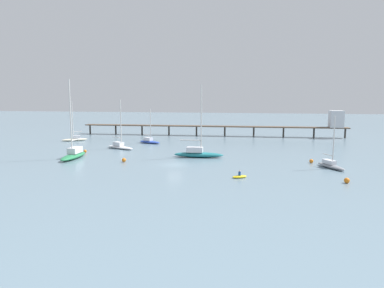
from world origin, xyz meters
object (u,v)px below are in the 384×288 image
object	(u,v)px
mooring_buoy_outer	(124,160)
pier	(266,123)
sailboat_gray	(331,164)
sailboat_green	(74,154)
sailboat_white	(120,146)
sailboat_cream	(75,138)
sailboat_teal	(198,153)
sailboat_blue	(149,141)
mooring_buoy_near	(347,180)
dinghy_yellow	(240,176)
mooring_buoy_far	(311,161)
mooring_buoy_mid	(85,151)

from	to	relation	value
mooring_buoy_outer	pier	bearing A→B (deg)	60.63
mooring_buoy_outer	sailboat_gray	bearing A→B (deg)	1.86
sailboat_green	sailboat_white	bearing A→B (deg)	74.49
sailboat_cream	sailboat_green	world-z (taller)	sailboat_green
sailboat_teal	mooring_buoy_outer	distance (m)	14.46
sailboat_cream	sailboat_blue	xyz separation A→B (m)	(21.09, -0.91, -0.08)
sailboat_teal	sailboat_blue	size ratio (longest dim) A/B	1.61
sailboat_cream	mooring_buoy_near	size ratio (longest dim) A/B	13.85
sailboat_green	sailboat_white	xyz separation A→B (m)	(3.80, 13.71, -0.23)
dinghy_yellow	sailboat_white	bearing A→B (deg)	139.40
sailboat_white	mooring_buoy_near	size ratio (longest dim) A/B	14.45
sailboat_cream	mooring_buoy_outer	distance (m)	36.28
pier	sailboat_green	size ratio (longest dim) A/B	5.29
pier	dinghy_yellow	xyz separation A→B (m)	(-4.82, -55.16, -3.77)
sailboat_white	mooring_buoy_near	world-z (taller)	sailboat_white
sailboat_green	dinghy_yellow	xyz separation A→B (m)	(32.19, -10.62, -0.70)
sailboat_white	mooring_buoy_near	distance (m)	49.69
sailboat_white	sailboat_gray	bearing A→B (deg)	-18.57
pier	mooring_buoy_near	size ratio (longest dim) A/B	103.99
sailboat_green	mooring_buoy_far	distance (m)	44.33
sailboat_green	dinghy_yellow	world-z (taller)	sailboat_green
sailboat_cream	mooring_buoy_outer	size ratio (longest dim) A/B	13.96
sailboat_blue	mooring_buoy_mid	bearing A→B (deg)	-116.82
sailboat_teal	mooring_buoy_near	world-z (taller)	sailboat_teal
dinghy_yellow	mooring_buoy_mid	xyz separation A→B (m)	(-33.36, 17.39, 0.10)
pier	dinghy_yellow	size ratio (longest dim) A/B	31.93
pier	mooring_buoy_outer	bearing A→B (deg)	-119.37
dinghy_yellow	mooring_buoy_mid	distance (m)	37.62
pier	mooring_buoy_far	xyz separation A→B (m)	(7.18, -41.09, -3.64)
sailboat_green	mooring_buoy_outer	bearing A→B (deg)	-9.66
sailboat_white	sailboat_gray	xyz separation A→B (m)	(42.87, -14.40, -0.06)
sailboat_green	mooring_buoy_near	bearing A→B (deg)	-13.44
sailboat_blue	dinghy_yellow	world-z (taller)	sailboat_blue
sailboat_white	dinghy_yellow	xyz separation A→B (m)	(28.38, -24.33, -0.47)
sailboat_green	mooring_buoy_far	xyz separation A→B (m)	(44.19, 3.45, -0.57)
sailboat_green	dinghy_yellow	distance (m)	33.90
sailboat_white	mooring_buoy_outer	size ratio (longest dim) A/B	14.56
sailboat_blue	mooring_buoy_outer	world-z (taller)	sailboat_blue
sailboat_teal	mooring_buoy_near	size ratio (longest dim) A/B	18.41
sailboat_blue	mooring_buoy_mid	distance (m)	19.37
sailboat_teal	mooring_buoy_near	bearing A→B (deg)	-35.55
pier	sailboat_blue	size ratio (longest dim) A/B	9.09
pier	mooring_buoy_outer	size ratio (longest dim) A/B	104.83
sailboat_blue	dinghy_yellow	distance (m)	42.53
sailboat_white	mooring_buoy_mid	xyz separation A→B (m)	(-4.98, -6.93, -0.37)
mooring_buoy_near	sailboat_cream	bearing A→B (deg)	149.06
mooring_buoy_far	mooring_buoy_outer	size ratio (longest dim) A/B	0.93
sailboat_teal	dinghy_yellow	size ratio (longest dim) A/B	5.65
dinghy_yellow	mooring_buoy_near	world-z (taller)	dinghy_yellow
sailboat_green	sailboat_white	distance (m)	14.23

